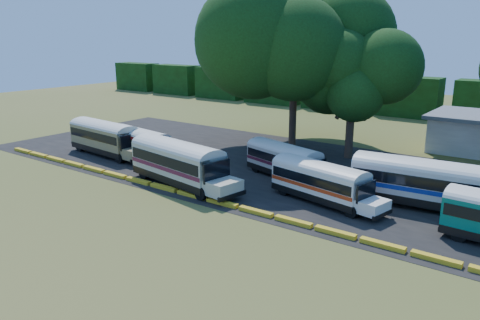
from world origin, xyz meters
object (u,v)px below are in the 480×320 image
Objects in this scene: bus_white_red at (321,180)px; tree_west at (295,35)px; bus_beige at (105,136)px; bus_cream_west at (179,161)px; bus_red at (140,142)px.

tree_west reaches higher than bus_white_red.
tree_west is at bearing 52.27° from bus_beige.
bus_cream_west reaches higher than bus_white_red.
bus_red is (4.40, 0.76, -0.22)m from bus_beige.
bus_white_red is at bearing 24.96° from bus_cream_west.
bus_beige is 13.49m from bus_cream_west.
bus_cream_west reaches higher than bus_beige.
bus_red is 9.51m from bus_cream_west.
bus_beige is 0.60× the size of tree_west.
tree_west is at bearing 138.58° from bus_white_red.
tree_west is (13.61, 14.77, 10.06)m from bus_beige.
bus_red is 20.07m from bus_white_red.
bus_cream_west is (13.16, -2.95, 0.08)m from bus_beige.
bus_red is at bearing -169.60° from bus_white_red.
bus_white_red is at bearing 7.19° from bus_red.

